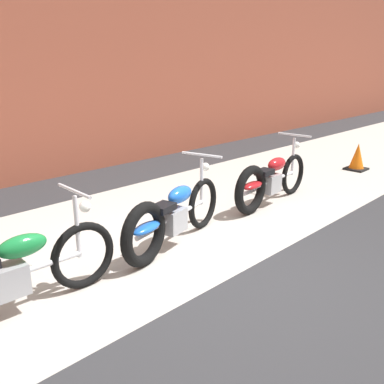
{
  "coord_description": "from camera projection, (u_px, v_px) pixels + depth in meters",
  "views": [
    {
      "loc": [
        -3.0,
        -2.48,
        2.16
      ],
      "look_at": [
        0.24,
        0.71,
        0.75
      ],
      "focal_mm": 39.72,
      "sensor_mm": 36.0,
      "label": 1
    }
  ],
  "objects": [
    {
      "name": "motorcycle_blue",
      "position": [
        169.0,
        218.0,
        4.98
      ],
      "size": [
        1.97,
        0.74,
        1.03
      ],
      "rotation": [
        0.0,
        0.0,
        0.24
      ],
      "color": "black",
      "rests_on": "ground"
    },
    {
      "name": "sidewalk_slab",
      "position": [
        122.0,
        234.0,
        5.52
      ],
      "size": [
        36.0,
        3.5,
        0.01
      ],
      "primitive_type": "cube",
      "color": "#B2ADA3",
      "rests_on": "ground"
    },
    {
      "name": "motorcycle_red",
      "position": [
        268.0,
        181.0,
        6.51
      ],
      "size": [
        2.01,
        0.58,
        1.03
      ],
      "rotation": [
        0.0,
        0.0,
        0.07
      ],
      "color": "black",
      "rests_on": "ground"
    },
    {
      "name": "ground_plane",
      "position": [
        225.0,
        281.0,
        4.35
      ],
      "size": [
        80.0,
        80.0,
        0.0
      ],
      "primitive_type": "plane",
      "color": "#2D2D30"
    },
    {
      "name": "traffic_cone",
      "position": [
        357.0,
        158.0,
        8.72
      ],
      "size": [
        0.4,
        0.4,
        0.55
      ],
      "color": "orange",
      "rests_on": "ground"
    }
  ]
}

